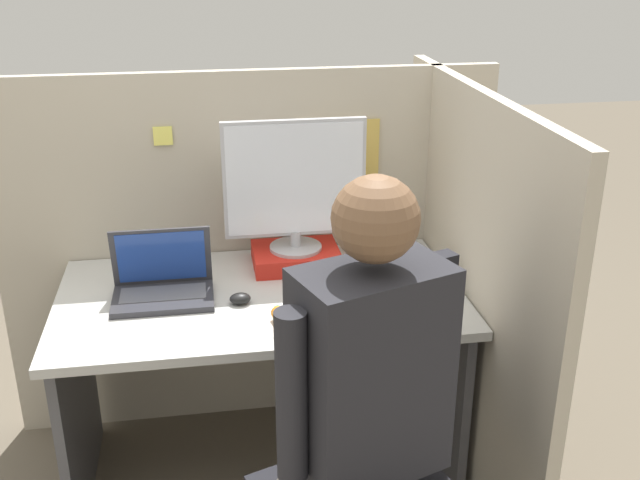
# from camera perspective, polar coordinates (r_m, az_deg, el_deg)

# --- Properties ---
(cubicle_panel_back) EXTENTS (1.80, 0.05, 1.35)m
(cubicle_panel_back) POSITION_cam_1_polar(r_m,az_deg,el_deg) (2.80, -5.21, -0.94)
(cubicle_panel_back) COLOR #B7AD99
(cubicle_panel_back) RESTS_ON ground
(cubicle_panel_right) EXTENTS (0.04, 1.37, 1.35)m
(cubicle_panel_right) POSITION_cam_1_polar(r_m,az_deg,el_deg) (2.52, 11.13, -4.12)
(cubicle_panel_right) COLOR #B7AD99
(cubicle_panel_right) RESTS_ON ground
(desk) EXTENTS (1.30, 0.73, 0.70)m
(desk) POSITION_cam_1_polar(r_m,az_deg,el_deg) (2.52, -4.45, -7.70)
(desk) COLOR #B7B7B2
(desk) RESTS_ON ground
(paper_box) EXTENTS (0.30, 0.23, 0.06)m
(paper_box) POSITION_cam_1_polar(r_m,az_deg,el_deg) (2.62, -1.86, -1.29)
(paper_box) COLOR red
(paper_box) RESTS_ON desk
(monitor) EXTENTS (0.48, 0.18, 0.46)m
(monitor) POSITION_cam_1_polar(r_m,az_deg,el_deg) (2.53, -1.94, 4.28)
(monitor) COLOR #B2B2B7
(monitor) RESTS_ON paper_box
(laptop) EXTENTS (0.32, 0.21, 0.22)m
(laptop) POSITION_cam_1_polar(r_m,az_deg,el_deg) (2.43, -11.89, -3.38)
(laptop) COLOR #2D2D33
(laptop) RESTS_ON desk
(mouse) EXTENTS (0.07, 0.05, 0.04)m
(mouse) POSITION_cam_1_polar(r_m,az_deg,el_deg) (2.37, -6.10, -4.46)
(mouse) COLOR black
(mouse) RESTS_ON desk
(stapler) EXTENTS (0.04, 0.13, 0.05)m
(stapler) POSITION_cam_1_polar(r_m,az_deg,el_deg) (2.50, 8.74, -2.96)
(stapler) COLOR #2D2D33
(stapler) RESTS_ON desk
(carrot_toy) EXTENTS (0.05, 0.14, 0.05)m
(carrot_toy) POSITION_cam_1_polar(r_m,az_deg,el_deg) (2.22, -3.05, -6.19)
(carrot_toy) COLOR orange
(carrot_toy) RESTS_ON desk
(office_chair) EXTENTS (0.59, 0.63, 1.00)m
(office_chair) POSITION_cam_1_polar(r_m,az_deg,el_deg) (2.00, 3.99, -16.56)
(office_chair) COLOR black
(office_chair) RESTS_ON ground
(person) EXTENTS (0.47, 0.53, 1.33)m
(person) POSITION_cam_1_polar(r_m,az_deg,el_deg) (1.72, 3.56, -13.74)
(person) COLOR brown
(person) RESTS_ON ground
(coffee_mug) EXTENTS (0.07, 0.07, 0.11)m
(coffee_mug) POSITION_cam_1_polar(r_m,az_deg,el_deg) (2.64, 5.03, -0.62)
(coffee_mug) COLOR white
(coffee_mug) RESTS_ON desk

